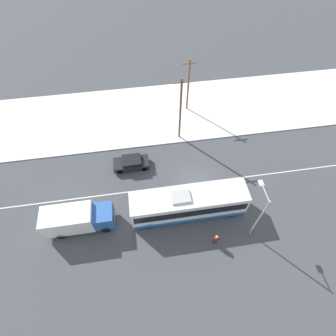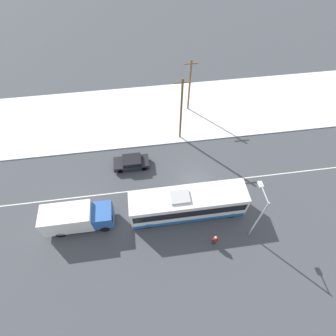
{
  "view_description": "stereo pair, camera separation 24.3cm",
  "coord_description": "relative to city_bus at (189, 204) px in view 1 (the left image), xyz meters",
  "views": [
    {
      "loc": [
        -5.47,
        -15.12,
        24.76
      ],
      "look_at": [
        -2.96,
        1.56,
        1.4
      ],
      "focal_mm": 28.0,
      "sensor_mm": 36.0,
      "label": 1
    },
    {
      "loc": [
        -5.23,
        -15.16,
        24.76
      ],
      "look_at": [
        -2.96,
        1.56,
        1.4
      ],
      "focal_mm": 28.0,
      "sensor_mm": 36.0,
      "label": 2
    }
  ],
  "objects": [
    {
      "name": "sedan_car",
      "position": [
        -5.31,
        6.71,
        -0.94
      ],
      "size": [
        4.04,
        1.8,
        1.34
      ],
      "rotation": [
        0.0,
        0.0,
        3.14
      ],
      "color": "black",
      "rests_on": "ground_plane"
    },
    {
      "name": "city_bus",
      "position": [
        0.0,
        0.0,
        0.0
      ],
      "size": [
        11.43,
        2.57,
        3.44
      ],
      "color": "white",
      "rests_on": "ground_plane"
    },
    {
      "name": "lane_marking_center",
      "position": [
        1.63,
        3.29,
        -1.68
      ],
      "size": [
        60.0,
        0.12,
        0.0
      ],
      "color": "silver",
      "rests_on": "ground_plane"
    },
    {
      "name": "utility_pole_snowlot",
      "position": [
        2.9,
        15.52,
        2.26
      ],
      "size": [
        1.8,
        0.24,
        7.5
      ],
      "color": "brown",
      "rests_on": "ground_plane"
    },
    {
      "name": "streetlamp",
      "position": [
        5.59,
        -2.8,
        2.5
      ],
      "size": [
        0.36,
        2.23,
        6.57
      ],
      "color": "#9EA3A8",
      "rests_on": "ground_plane"
    },
    {
      "name": "pedestrian_at_stop",
      "position": [
        1.94,
        -3.68,
        -0.62
      ],
      "size": [
        0.62,
        0.28,
        1.73
      ],
      "color": "#23232D",
      "rests_on": "ground_plane"
    },
    {
      "name": "snow_lot",
      "position": [
        1.63,
        15.34,
        -1.62
      ],
      "size": [
        80.0,
        11.63,
        0.12
      ],
      "color": "white",
      "rests_on": "ground_plane"
    },
    {
      "name": "ground_plane",
      "position": [
        1.63,
        3.29,
        -1.68
      ],
      "size": [
        120.0,
        120.0,
        0.0
      ],
      "primitive_type": "plane",
      "color": "#424449"
    },
    {
      "name": "box_truck",
      "position": [
        -10.89,
        0.09,
        -0.1
      ],
      "size": [
        6.63,
        2.3,
        2.83
      ],
      "color": "silver",
      "rests_on": "ground_plane"
    },
    {
      "name": "utility_pole_roadside",
      "position": [
        0.94,
        10.44,
        2.87
      ],
      "size": [
        1.8,
        0.24,
        8.72
      ],
      "color": "brown",
      "rests_on": "ground_plane"
    }
  ]
}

